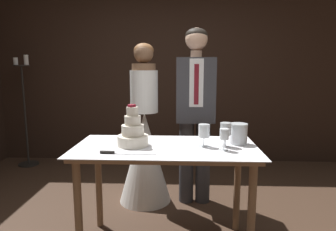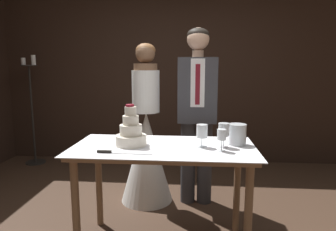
% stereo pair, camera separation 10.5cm
% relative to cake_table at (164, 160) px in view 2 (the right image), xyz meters
% --- Properties ---
extents(wall_back, '(5.25, 0.12, 2.73)m').
position_rel_cake_table_xyz_m(wall_back, '(-0.10, 2.28, 0.66)').
color(wall_back, black).
rests_on(wall_back, ground_plane).
extents(cake_table, '(1.38, 0.71, 0.81)m').
position_rel_cake_table_xyz_m(cake_table, '(0.00, 0.00, 0.00)').
color(cake_table, '#8E6B4C').
rests_on(cake_table, ground_plane).
extents(tiered_cake, '(0.24, 0.24, 0.32)m').
position_rel_cake_table_xyz_m(tiered_cake, '(-0.25, 0.01, 0.20)').
color(tiered_cake, silver).
rests_on(tiered_cake, cake_table).
extents(cake_knife, '(0.39, 0.03, 0.02)m').
position_rel_cake_table_xyz_m(cake_knife, '(-0.33, -0.22, 0.11)').
color(cake_knife, silver).
rests_on(cake_knife, cake_table).
extents(wine_glass_near, '(0.07, 0.07, 0.16)m').
position_rel_cake_table_xyz_m(wine_glass_near, '(0.43, -0.09, 0.22)').
color(wine_glass_near, silver).
rests_on(wine_glass_near, cake_table).
extents(wine_glass_middle, '(0.08, 0.08, 0.18)m').
position_rel_cake_table_xyz_m(wine_glass_middle, '(0.45, 0.01, 0.23)').
color(wine_glass_middle, silver).
rests_on(wine_glass_middle, cake_table).
extents(wine_glass_far, '(0.08, 0.08, 0.17)m').
position_rel_cake_table_xyz_m(wine_glass_far, '(0.29, 0.01, 0.22)').
color(wine_glass_far, silver).
rests_on(wine_glass_far, cake_table).
extents(hurricane_candle, '(0.14, 0.14, 0.16)m').
position_rel_cake_table_xyz_m(hurricane_candle, '(0.56, 0.10, 0.18)').
color(hurricane_candle, silver).
rests_on(hurricane_candle, cake_table).
extents(bride, '(0.54, 0.54, 1.64)m').
position_rel_cake_table_xyz_m(bride, '(-0.26, 0.81, -0.11)').
color(bride, white).
rests_on(bride, ground_plane).
extents(groom, '(0.38, 0.25, 1.78)m').
position_rel_cake_table_xyz_m(groom, '(0.26, 0.81, 0.30)').
color(groom, '#38383D').
rests_on(groom, ground_plane).
extents(candle_stand, '(0.28, 0.28, 1.57)m').
position_rel_cake_table_xyz_m(candle_stand, '(-2.10, 1.90, 0.01)').
color(candle_stand, black).
rests_on(candle_stand, ground_plane).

